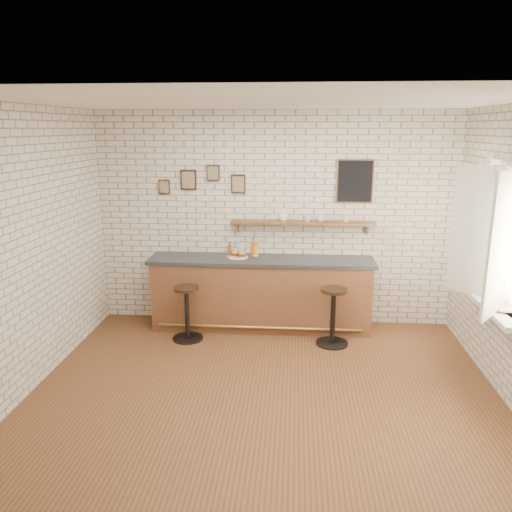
% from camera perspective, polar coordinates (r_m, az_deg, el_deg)
% --- Properties ---
extents(ground, '(5.00, 5.00, 0.00)m').
position_cam_1_polar(ground, '(5.65, 1.00, -14.73)').
color(ground, brown).
rests_on(ground, ground).
extents(bar_counter, '(3.10, 0.65, 1.01)m').
position_cam_1_polar(bar_counter, '(7.01, 0.59, -4.27)').
color(bar_counter, brown).
rests_on(bar_counter, ground).
extents(sandwich_plate, '(0.28, 0.28, 0.01)m').
position_cam_1_polar(sandwich_plate, '(6.93, -2.09, -0.11)').
color(sandwich_plate, white).
rests_on(sandwich_plate, bar_counter).
extents(ciabatta_sandwich, '(0.25, 0.18, 0.08)m').
position_cam_1_polar(ciabatta_sandwich, '(6.91, -2.01, 0.24)').
color(ciabatta_sandwich, tan).
rests_on(ciabatta_sandwich, sandwich_plate).
extents(potato_chips, '(0.27, 0.20, 0.00)m').
position_cam_1_polar(potato_chips, '(6.93, -2.24, -0.05)').
color(potato_chips, '#C89346').
rests_on(potato_chips, sandwich_plate).
extents(bitters_bottle_brown, '(0.06, 0.06, 0.19)m').
position_cam_1_polar(bitters_bottle_brown, '(7.01, -3.03, 0.66)').
color(bitters_bottle_brown, brown).
rests_on(bitters_bottle_brown, bar_counter).
extents(bitters_bottle_white, '(0.05, 0.05, 0.21)m').
position_cam_1_polar(bitters_bottle_white, '(6.99, -1.71, 0.71)').
color(bitters_bottle_white, beige).
rests_on(bitters_bottle_white, bar_counter).
extents(bitters_bottle_amber, '(0.06, 0.06, 0.26)m').
position_cam_1_polar(bitters_bottle_amber, '(6.97, -0.31, 0.83)').
color(bitters_bottle_amber, '#AA591B').
rests_on(bitters_bottle_amber, bar_counter).
extents(condiment_bottle_yellow, '(0.05, 0.05, 0.18)m').
position_cam_1_polar(condiment_bottle_yellow, '(6.97, 0.07, 0.57)').
color(condiment_bottle_yellow, yellow).
rests_on(condiment_bottle_yellow, bar_counter).
extents(bar_stool_left, '(0.41, 0.41, 0.73)m').
position_cam_1_polar(bar_stool_left, '(6.72, -7.89, -6.29)').
color(bar_stool_left, black).
rests_on(bar_stool_left, ground).
extents(bar_stool_right, '(0.42, 0.42, 0.76)m').
position_cam_1_polar(bar_stool_right, '(6.58, 8.79, -6.64)').
color(bar_stool_right, black).
rests_on(bar_stool_right, ground).
extents(wall_shelf, '(2.00, 0.18, 0.18)m').
position_cam_1_polar(wall_shelf, '(6.95, 5.34, 3.78)').
color(wall_shelf, brown).
rests_on(wall_shelf, ground).
extents(shelf_cup_a, '(0.18, 0.18, 0.11)m').
position_cam_1_polar(shelf_cup_a, '(6.93, 3.15, 4.43)').
color(shelf_cup_a, white).
rests_on(shelf_cup_a, wall_shelf).
extents(shelf_cup_b, '(0.13, 0.13, 0.09)m').
position_cam_1_polar(shelf_cup_b, '(6.94, 5.90, 4.30)').
color(shelf_cup_b, white).
rests_on(shelf_cup_b, wall_shelf).
extents(shelf_cup_c, '(0.13, 0.13, 0.10)m').
position_cam_1_polar(shelf_cup_c, '(6.94, 7.41, 4.30)').
color(shelf_cup_c, white).
rests_on(shelf_cup_c, wall_shelf).
extents(shelf_cup_d, '(0.14, 0.14, 0.09)m').
position_cam_1_polar(shelf_cup_d, '(6.97, 10.25, 4.22)').
color(shelf_cup_d, white).
rests_on(shelf_cup_d, wall_shelf).
extents(back_wall_decor, '(2.96, 0.02, 0.56)m').
position_cam_1_polar(back_wall_decor, '(6.94, 3.99, 8.54)').
color(back_wall_decor, black).
rests_on(back_wall_decor, ground).
extents(window_sill, '(0.20, 1.35, 0.06)m').
position_cam_1_polar(window_sill, '(5.93, 25.16, -5.21)').
color(window_sill, white).
rests_on(window_sill, ground).
extents(casement_window, '(0.40, 1.30, 1.56)m').
position_cam_1_polar(casement_window, '(5.73, 25.56, 1.89)').
color(casement_window, white).
rests_on(casement_window, ground).
extents(book_lower, '(0.20, 0.24, 0.02)m').
position_cam_1_polar(book_lower, '(5.74, 25.69, -5.49)').
color(book_lower, tan).
rests_on(book_lower, window_sill).
extents(book_upper, '(0.18, 0.23, 0.02)m').
position_cam_1_polar(book_upper, '(5.72, 25.76, -5.37)').
color(book_upper, tan).
rests_on(book_upper, book_lower).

